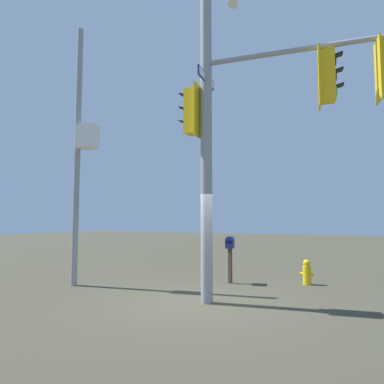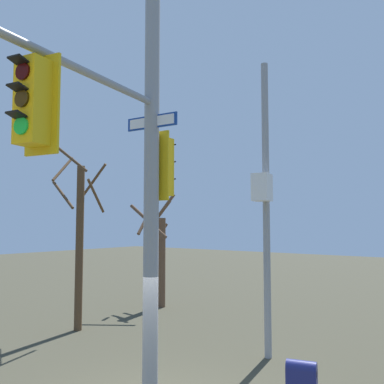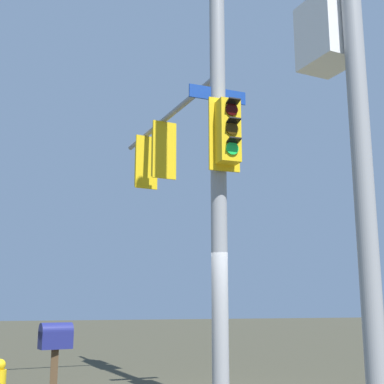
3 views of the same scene
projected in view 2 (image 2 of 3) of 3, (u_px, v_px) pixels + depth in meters
name	position (u px, v px, depth m)	size (l,w,h in m)	color
main_signal_pole_assembly	(130.00, 125.00, 6.81)	(5.66, 3.97, 9.44)	gray
secondary_pole_assembly	(265.00, 200.00, 10.84)	(0.75, 0.52, 7.78)	gray
mailbox	(302.00, 381.00, 6.14)	(0.35, 0.49, 1.41)	#4C3823
bare_tree_behind_pole	(79.00, 236.00, 13.61)	(1.72, 1.85, 6.15)	#4F3824
bare_tree_across_street	(159.00, 252.00, 17.35)	(1.89, 1.95, 4.74)	brown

